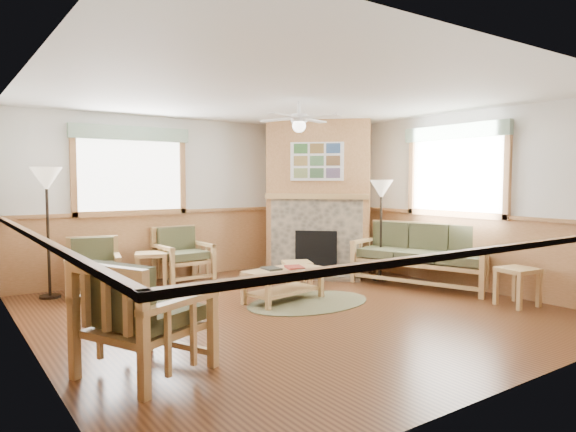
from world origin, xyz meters
TOP-DOWN VIEW (x-y plane):
  - floor at (0.00, 0.00)m, footprint 6.00×6.00m
  - ceiling at (0.00, 0.00)m, footprint 6.00×6.00m
  - wall_back at (0.00, 3.00)m, footprint 6.00×0.02m
  - wall_front at (0.00, -3.00)m, footprint 6.00×0.02m
  - wall_left at (-3.00, 0.00)m, footprint 0.02×6.00m
  - wall_right at (3.00, 0.00)m, footprint 0.02×6.00m
  - wainscot at (0.00, 0.00)m, footprint 6.00×6.00m
  - fireplace at (2.05, 2.05)m, footprint 3.11×3.11m
  - window_back at (-1.10, 2.96)m, footprint 1.90×0.16m
  - window_right at (2.96, -0.20)m, footprint 0.16×1.90m
  - ceiling_fan at (0.30, 0.30)m, footprint 1.59×1.59m
  - sofa at (2.55, 0.08)m, footprint 2.28×1.51m
  - armchair_back_left at (-1.87, 2.36)m, footprint 0.88×0.88m
  - armchair_back_right at (-0.40, 2.55)m, footprint 0.82×0.82m
  - armchair_left at (-2.28, -1.01)m, footprint 1.17×1.17m
  - coffee_table at (0.17, 0.48)m, footprint 1.19×0.75m
  - end_table_chairs at (-0.97, 2.47)m, footprint 0.61×0.60m
  - end_table_sofa at (2.55, -1.51)m, footprint 0.50×0.48m
  - footstool at (0.97, 1.26)m, footprint 0.56×0.56m
  - braided_rug at (0.38, 0.19)m, footprint 1.98×1.98m
  - floor_lamp_left at (-2.42, 2.54)m, footprint 0.54×0.54m
  - floor_lamp_right at (2.32, 0.78)m, footprint 0.47×0.47m
  - book_red at (0.32, 0.43)m, footprint 0.31×0.36m
  - book_dark at (0.02, 0.55)m, footprint 0.22×0.28m

SIDE VIEW (x-z plane):
  - floor at x=0.00m, z-range -0.01..0.00m
  - braided_rug at x=0.38m, z-range 0.00..0.01m
  - footstool at x=0.97m, z-range 0.00..0.37m
  - coffee_table at x=0.17m, z-range 0.00..0.44m
  - end_table_sofa at x=2.55m, z-range 0.00..0.51m
  - end_table_chairs at x=-0.97m, z-range 0.00..0.53m
  - armchair_back_left at x=-1.87m, z-range 0.00..0.82m
  - armchair_back_right at x=-0.40m, z-range 0.00..0.89m
  - book_dark at x=0.02m, z-range 0.46..0.48m
  - book_red at x=0.32m, z-range 0.46..0.49m
  - sofa at x=2.55m, z-range 0.00..0.97m
  - armchair_left at x=-2.28m, z-range 0.00..0.99m
  - wainscot at x=0.00m, z-range 0.00..1.10m
  - floor_lamp_right at x=2.32m, z-range 0.00..1.67m
  - floor_lamp_left at x=-2.42m, z-range 0.00..1.85m
  - wall_back at x=0.00m, z-range 0.00..2.70m
  - wall_front at x=0.00m, z-range 0.00..2.70m
  - wall_left at x=-3.00m, z-range 0.00..2.70m
  - wall_right at x=3.00m, z-range 0.00..2.70m
  - fireplace at x=2.05m, z-range 0.00..2.70m
  - window_back at x=-1.10m, z-range 1.78..3.28m
  - window_right at x=2.96m, z-range 1.78..3.28m
  - ceiling_fan at x=0.30m, z-range 2.48..2.84m
  - ceiling at x=0.00m, z-range 2.70..2.71m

